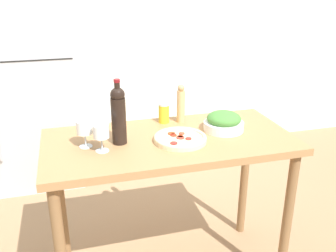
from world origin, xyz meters
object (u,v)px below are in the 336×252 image
wine_bottle (118,114)px  salad_bowl (224,122)px  refrigerator (31,94)px  wine_glass_near (101,133)px  wine_glass_far (84,129)px  pepper_mill (181,104)px  salt_canister (164,113)px  homemade_pizza (180,138)px

wine_bottle → salad_bowl: (0.61, 0.02, -0.11)m
refrigerator → wine_glass_near: refrigerator is taller
wine_glass_far → pepper_mill: pepper_mill is taller
wine_glass_near → salt_canister: size_ratio=1.18×
pepper_mill → salt_canister: pepper_mill is taller
wine_glass_far → salt_canister: 0.54m
wine_glass_far → wine_bottle: bearing=1.0°
wine_bottle → wine_glass_far: bearing=-179.0°
pepper_mill → salt_canister: (-0.10, 0.02, -0.05)m
wine_glass_far → salad_bowl: (0.79, 0.02, -0.05)m
wine_bottle → salad_bowl: size_ratio=1.51×
pepper_mill → homemade_pizza: (-0.09, -0.28, -0.10)m
refrigerator → salad_bowl: bearing=-52.1°
homemade_pizza → salt_canister: (-0.01, 0.30, 0.05)m
wine_glass_far → refrigerator: bearing=104.0°
refrigerator → salt_canister: (0.86, -1.28, 0.18)m
salad_bowl → wine_bottle: bearing=-178.1°
wine_bottle → salt_canister: 0.40m
pepper_mill → salad_bowl: size_ratio=1.02×
wine_bottle → salad_bowl: bearing=1.9°
wine_bottle → salt_canister: (0.31, 0.23, -0.10)m
refrigerator → wine_glass_far: size_ratio=11.27×
refrigerator → pepper_mill: bearing=-53.4°
refrigerator → homemade_pizza: 1.81m
wine_bottle → pepper_mill: bearing=27.8°
wine_glass_near → homemade_pizza: bearing=1.9°
wine_glass_near → salt_canister: 0.52m
wine_glass_near → wine_bottle: bearing=38.0°
salad_bowl → refrigerator: bearing=127.9°
wine_bottle → salad_bowl: wine_bottle is taller
pepper_mill → wine_bottle: bearing=-152.2°
pepper_mill → refrigerator: bearing=126.6°
pepper_mill → salt_canister: bearing=169.8°
wine_bottle → pepper_mill: (0.41, 0.22, -0.05)m
wine_glass_near → wine_glass_far: 0.11m
wine_glass_far → salad_bowl: wine_glass_far is taller
pepper_mill → homemade_pizza: 0.31m
wine_glass_near → wine_glass_far: bearing=135.2°
salt_canister → wine_glass_near: bearing=-142.5°
salad_bowl → wine_glass_far: bearing=-178.3°
pepper_mill → salad_bowl: pepper_mill is taller
wine_glass_near → wine_glass_far: same height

